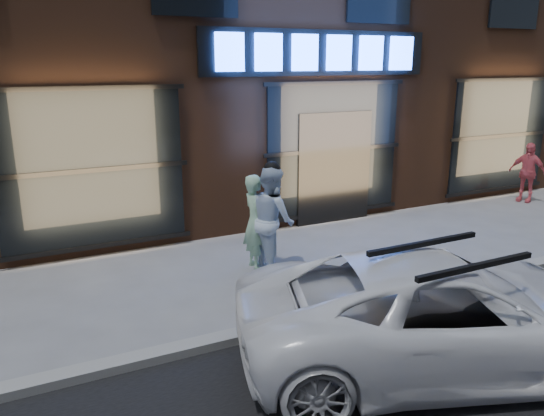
{
  "coord_description": "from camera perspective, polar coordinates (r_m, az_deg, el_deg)",
  "views": [
    {
      "loc": [
        -6.2,
        -5.63,
        3.43
      ],
      "look_at": [
        -2.65,
        1.6,
        1.2
      ],
      "focal_mm": 35.0,
      "sensor_mm": 36.0,
      "label": 1
    }
  ],
  "objects": [
    {
      "name": "man_cap",
      "position": [
        8.81,
        -0.01,
        -1.21
      ],
      "size": [
        0.69,
        0.88,
        1.8
      ],
      "primitive_type": "imported",
      "rotation": [
        0.0,
        0.0,
        1.59
      ],
      "color": "silver",
      "rests_on": "ground"
    },
    {
      "name": "ground",
      "position": [
        9.05,
        20.09,
        -7.8
      ],
      "size": [
        90.0,
        90.0,
        0.0
      ],
      "primitive_type": "plane",
      "color": "slate",
      "rests_on": "ground"
    },
    {
      "name": "passerby",
      "position": [
        14.78,
        25.75,
        3.48
      ],
      "size": [
        0.66,
        0.95,
        1.5
      ],
      "primitive_type": "imported",
      "rotation": [
        0.0,
        0.0,
        -1.2
      ],
      "color": "#EA606A",
      "rests_on": "ground"
    },
    {
      "name": "man_bowtie",
      "position": [
        8.91,
        -1.81,
        -1.55
      ],
      "size": [
        0.43,
        0.62,
        1.64
      ],
      "primitive_type": "imported",
      "rotation": [
        0.0,
        0.0,
        1.5
      ],
      "color": "#A5D9B5",
      "rests_on": "ground"
    },
    {
      "name": "curb",
      "position": [
        9.03,
        20.13,
        -7.45
      ],
      "size": [
        60.0,
        0.25,
        0.12
      ],
      "primitive_type": "cube",
      "color": "gray",
      "rests_on": "ground"
    },
    {
      "name": "white_suv",
      "position": [
        6.49,
        17.9,
        -10.64
      ],
      "size": [
        5.19,
        3.64,
        1.32
      ],
      "primitive_type": "imported",
      "rotation": [
        0.0,
        0.0,
        1.23
      ],
      "color": "white",
      "rests_on": "ground"
    }
  ]
}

